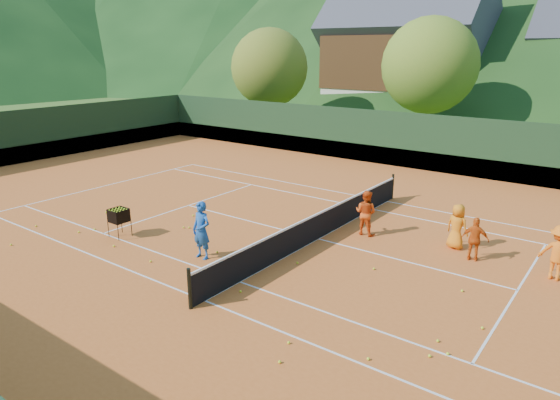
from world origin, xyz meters
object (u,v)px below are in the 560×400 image
Objects in this scene: coach at (202,230)px; student_c at (457,226)px; tennis_net at (318,225)px; student_d at (558,253)px; ball_hopper at (119,216)px; student_b at (475,239)px; student_a at (366,213)px; chalet_left at (406,56)px.

coach reaches higher than student_c.
tennis_net is (2.03, 3.52, -0.41)m from coach.
ball_hopper is at bearing 28.68° from student_d.
student_b is 0.86× the size of student_d.
coach is at bearing 57.24° from student_a.
student_a is 1.15× the size of student_b.
tennis_net is (-4.05, -1.99, -0.25)m from student_c.
tennis_net is (-4.81, -1.33, -0.19)m from student_b.
chalet_left is (-14.05, 28.01, 4.88)m from student_c.
ball_hopper is at bearing -82.73° from chalet_left.
student_d reaches higher than ball_hopper.
chalet_left is (-4.33, 33.90, 4.88)m from ball_hopper.
coach is 1.14× the size of student_d.
student_a is 31.07m from chalet_left.
student_d is at bearing 179.58° from student_a.
student_c is (2.98, 0.61, -0.05)m from student_a.
coach reaches higher than student_b.
student_d is at bearing -59.20° from chalet_left.
student_b is 11.72m from ball_hopper.
student_a is 6.00m from student_d.
ball_hopper is 0.07× the size of chalet_left.
student_c is at bearing -168.76° from student_a.
student_d reaches higher than student_b.
student_a is 3.04m from student_c.
student_d reaches higher than student_a.
chalet_left is at bearing 108.43° from tennis_net.
tennis_net is 6.89m from ball_hopper.
student_c is at bearing 41.68° from coach.
student_a is (3.10, 4.90, -0.11)m from coach.
ball_hopper is at bearing 45.63° from student_c.
student_d is 1.60× the size of ball_hopper.
ball_hopper is at bearing 15.37° from student_b.
student_b is 32.64m from chalet_left.
ball_hopper is (-9.72, -5.89, -0.00)m from student_c.
student_c is 11.37m from ball_hopper.
tennis_net is 12.07× the size of ball_hopper.
tennis_net is 0.87× the size of chalet_left.
student_c reaches higher than tennis_net.
student_a is 1.77m from tennis_net.
coach is 1.14× the size of student_a.
coach is 1.83× the size of ball_hopper.
tennis_net reaches higher than ball_hopper.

